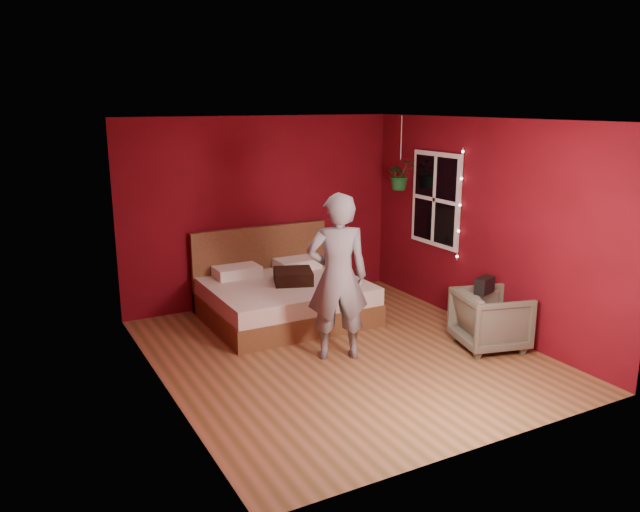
{
  "coord_description": "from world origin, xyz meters",
  "views": [
    {
      "loc": [
        -3.36,
        -5.7,
        2.79
      ],
      "look_at": [
        -0.08,
        0.4,
        1.06
      ],
      "focal_mm": 35.0,
      "sensor_mm": 36.0,
      "label": 1
    }
  ],
  "objects": [
    {
      "name": "handbag",
      "position": [
        1.47,
        -0.65,
        0.77
      ],
      "size": [
        0.28,
        0.21,
        0.18
      ],
      "primitive_type": "cube",
      "rotation": [
        0.0,
        0.0,
        0.36
      ],
      "color": "black",
      "rests_on": "armchair"
    },
    {
      "name": "armchair",
      "position": [
        1.6,
        -0.65,
        0.34
      ],
      "size": [
        0.91,
        0.89,
        0.68
      ],
      "primitive_type": "imported",
      "rotation": [
        0.0,
        0.0,
        1.31
      ],
      "color": "#625F4D",
      "rests_on": "ground"
    },
    {
      "name": "window",
      "position": [
        1.97,
        0.9,
        1.5
      ],
      "size": [
        0.05,
        0.97,
        1.27
      ],
      "color": "white",
      "rests_on": "room_walls"
    },
    {
      "name": "fairy_lights",
      "position": [
        1.94,
        0.38,
        1.5
      ],
      "size": [
        0.04,
        0.04,
        1.45
      ],
      "color": "silver",
      "rests_on": "room_walls"
    },
    {
      "name": "room_walls",
      "position": [
        0.0,
        0.0,
        1.68
      ],
      "size": [
        4.04,
        4.54,
        2.62
      ],
      "color": "maroon",
      "rests_on": "ground"
    },
    {
      "name": "person",
      "position": [
        -0.1,
        -0.05,
        0.93
      ],
      "size": [
        0.79,
        0.66,
        1.86
      ],
      "primitive_type": "imported",
      "rotation": [
        0.0,
        0.0,
        2.77
      ],
      "color": "slate",
      "rests_on": "ground"
    },
    {
      "name": "hanging_plant",
      "position": [
        1.73,
        1.4,
        1.8
      ],
      "size": [
        0.44,
        0.4,
        1.01
      ],
      "color": "silver",
      "rests_on": "room_walls"
    },
    {
      "name": "throw_pillow",
      "position": [
        0.01,
        1.3,
        0.58
      ],
      "size": [
        0.62,
        0.62,
        0.17
      ],
      "primitive_type": "cube",
      "rotation": [
        0.0,
        0.0,
        -0.35
      ],
      "color": "black",
      "rests_on": "bed"
    },
    {
      "name": "floor",
      "position": [
        0.0,
        0.0,
        0.0
      ],
      "size": [
        4.5,
        4.5,
        0.0
      ],
      "primitive_type": "plane",
      "color": "#985C3D",
      "rests_on": "ground"
    },
    {
      "name": "bed",
      "position": [
        -0.07,
        1.44,
        0.29
      ],
      "size": [
        2.0,
        1.7,
        1.1
      ],
      "color": "brown",
      "rests_on": "ground"
    }
  ]
}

